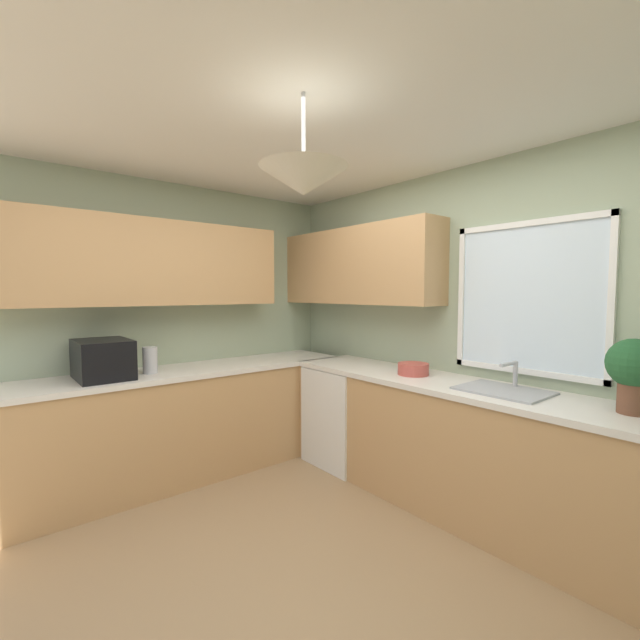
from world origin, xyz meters
The scene contains 10 objects.
ground_plane centered at (0.00, 0.00, 0.00)m, with size 9.09×9.09×0.00m, color #997A56.
room_shell centered at (-0.41, 0.46, 1.73)m, with size 4.25×3.44×2.58m.
counter_run_left centered at (-1.76, 0.00, 0.46)m, with size 0.65×3.05×0.92m.
counter_run_back centered at (0.21, 1.35, 0.46)m, with size 3.34×0.65×0.92m.
dishwasher centered at (-1.10, 1.32, 0.44)m, with size 0.60×0.60×0.87m, color white.
microwave centered at (-1.76, -0.56, 1.06)m, with size 0.48×0.36×0.29m, color black.
kettle centered at (-1.74, -0.22, 1.02)m, with size 0.11×0.11×0.21m, color #B7B7BC.
sink_assembly centered at (0.35, 1.36, 0.93)m, with size 0.53×0.40×0.19m.
potted_plant centered at (1.03, 1.40, 1.16)m, with size 0.26×0.26×0.40m.
bowl centered at (-0.37, 1.35, 0.96)m, with size 0.24×0.24×0.09m, color #B74C42.
Camera 1 is at (1.67, -1.26, 1.56)m, focal length 23.49 mm.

